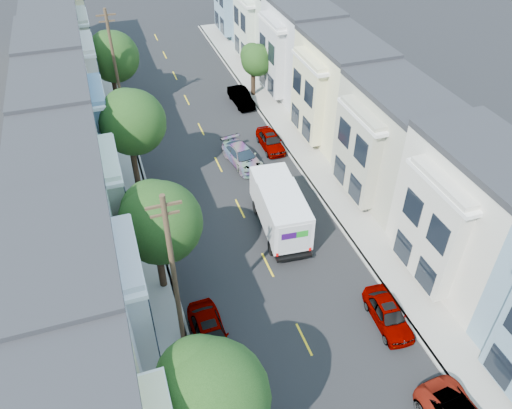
{
  "coord_description": "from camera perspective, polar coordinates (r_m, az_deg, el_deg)",
  "views": [
    {
      "loc": [
        -7.82,
        -14.99,
        23.02
      ],
      "look_at": [
        0.4,
        9.5,
        2.2
      ],
      "focal_mm": 35.0,
      "sensor_mm": 36.0,
      "label": 1
    }
  ],
  "objects": [
    {
      "name": "townhouse_row_left",
      "position": [
        37.95,
        -19.55,
        -1.13
      ],
      "size": [
        5.0,
        70.0,
        8.5
      ],
      "primitive_type": "cube",
      "color": "#AFAC94",
      "rests_on": "ground"
    },
    {
      "name": "tree_e",
      "position": [
        49.18,
        -16.09,
        15.88
      ],
      "size": [
        4.66,
        4.66,
        7.33
      ],
      "color": "black",
      "rests_on": "ground"
    },
    {
      "name": "parked_right_c",
      "position": [
        42.64,
        1.67,
        7.28
      ],
      "size": [
        1.7,
        4.31,
        1.39
      ],
      "primitive_type": "imported",
      "rotation": [
        0.0,
        0.0,
        -0.01
      ],
      "color": "black",
      "rests_on": "ground"
    },
    {
      "name": "tree_c",
      "position": [
        27.99,
        -11.03,
        -2.12
      ],
      "size": [
        4.7,
        4.7,
        7.36
      ],
      "color": "black",
      "rests_on": "ground"
    },
    {
      "name": "tree_far_r",
      "position": [
        50.18,
        -0.01,
        16.12
      ],
      "size": [
        3.1,
        3.1,
        5.2
      ],
      "color": "black",
      "rests_on": "ground"
    },
    {
      "name": "parked_right_b",
      "position": [
        29.55,
        14.86,
        -12.03
      ],
      "size": [
        1.9,
        4.34,
        1.38
      ],
      "primitive_type": "imported",
      "rotation": [
        0.0,
        0.0,
        -0.06
      ],
      "color": "silver",
      "rests_on": "ground"
    },
    {
      "name": "curb_left",
      "position": [
        37.8,
        -12.01,
        0.5
      ],
      "size": [
        0.3,
        70.0,
        0.15
      ],
      "primitive_type": "cube",
      "color": "gray",
      "rests_on": "ground"
    },
    {
      "name": "road_slab",
      "position": [
        38.6,
        -3.16,
        2.21
      ],
      "size": [
        12.0,
        70.0,
        0.02
      ],
      "primitive_type": "cube",
      "color": "black",
      "rests_on": "ground"
    },
    {
      "name": "ground",
      "position": [
        28.56,
        5.51,
        -15.11
      ],
      "size": [
        160.0,
        160.0,
        0.0
      ],
      "primitive_type": "plane",
      "color": "black",
      "rests_on": "ground"
    },
    {
      "name": "parked_right_d",
      "position": [
        49.62,
        -1.71,
        12.13
      ],
      "size": [
        1.7,
        4.31,
        1.41
      ],
      "primitive_type": "imported",
      "rotation": [
        0.0,
        0.0,
        0.05
      ],
      "color": "black",
      "rests_on": "ground"
    },
    {
      "name": "townhouse_row_right",
      "position": [
        42.3,
        11.56,
        5.03
      ],
      "size": [
        5.0,
        70.0,
        8.5
      ],
      "primitive_type": "cube",
      "color": "#AFAC94",
      "rests_on": "ground"
    },
    {
      "name": "lead_sedan",
      "position": [
        40.63,
        -1.57,
        5.54
      ],
      "size": [
        2.71,
        4.96,
        1.41
      ],
      "primitive_type": "imported",
      "rotation": [
        0.0,
        0.0,
        0.16
      ],
      "color": "black",
      "rests_on": "ground"
    },
    {
      "name": "centerline",
      "position": [
        38.6,
        -3.16,
        2.2
      ],
      "size": [
        0.12,
        70.0,
        0.01
      ],
      "primitive_type": "cube",
      "color": "gold",
      "rests_on": "ground"
    },
    {
      "name": "curb_right",
      "position": [
        40.22,
        5.16,
        3.91
      ],
      "size": [
        0.3,
        70.0,
        0.15
      ],
      "primitive_type": "cube",
      "color": "gray",
      "rests_on": "ground"
    },
    {
      "name": "tree_d",
      "position": [
        36.52,
        -14.04,
        9.03
      ],
      "size": [
        4.7,
        4.7,
        7.9
      ],
      "color": "black",
      "rests_on": "ground"
    },
    {
      "name": "fedex_truck",
      "position": [
        33.53,
        2.74,
        -0.38
      ],
      "size": [
        2.62,
        6.81,
        3.27
      ],
      "rotation": [
        0.0,
        0.0,
        -0.09
      ],
      "color": "silver",
      "rests_on": "ground"
    },
    {
      "name": "sidewalk_left",
      "position": [
        37.76,
        -13.94,
        0.11
      ],
      "size": [
        2.6,
        70.0,
        0.15
      ],
      "primitive_type": "cube",
      "color": "gray",
      "rests_on": "ground"
    },
    {
      "name": "parked_left_c",
      "position": [
        27.85,
        -5.26,
        -14.45
      ],
      "size": [
        1.92,
        4.7,
        1.51
      ],
      "primitive_type": "imported",
      "rotation": [
        0.0,
        0.0,
        0.03
      ],
      "color": "#B4B4B4",
      "rests_on": "ground"
    },
    {
      "name": "utility_pole_far",
      "position": [
        46.58,
        -15.77,
        14.89
      ],
      "size": [
        1.6,
        0.26,
        10.0
      ],
      "color": "#42301E",
      "rests_on": "ground"
    },
    {
      "name": "sidewalk_right",
      "position": [
        40.69,
        6.85,
        4.23
      ],
      "size": [
        2.6,
        70.0,
        0.15
      ],
      "primitive_type": "cube",
      "color": "gray",
      "rests_on": "ground"
    },
    {
      "name": "tree_b",
      "position": [
        20.68,
        -5.45,
        -21.3
      ],
      "size": [
        4.7,
        4.7,
        7.5
      ],
      "color": "black",
      "rests_on": "ground"
    },
    {
      "name": "parked_left_d",
      "position": [
        35.26,
        -9.59,
        -1.02
      ],
      "size": [
        1.75,
        4.43,
        1.43
      ],
      "primitive_type": "imported",
      "rotation": [
        0.0,
        0.0,
        -0.01
      ],
      "color": "maroon",
      "rests_on": "ground"
    },
    {
      "name": "utility_pole_near",
      "position": [
        24.7,
        -9.33,
        -8.15
      ],
      "size": [
        1.6,
        0.26,
        10.0
      ],
      "color": "#42301E",
      "rests_on": "ground"
    }
  ]
}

